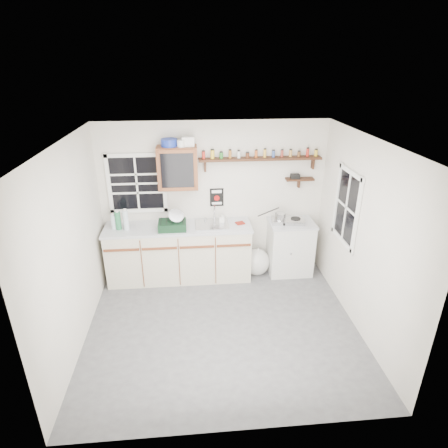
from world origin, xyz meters
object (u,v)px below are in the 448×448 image
(spice_shelf, at_px, (259,158))
(main_cabinet, at_px, (179,252))
(right_cabinet, at_px, (290,247))
(dish_rack, at_px, (173,223))
(upper_cabinet, at_px, (178,168))
(hotplate, at_px, (288,221))

(spice_shelf, bearing_deg, main_cabinet, -170.66)
(right_cabinet, distance_m, dish_rack, 1.99)
(main_cabinet, xyz_separation_m, upper_cabinet, (0.03, 0.14, 1.36))
(main_cabinet, bearing_deg, hotplate, 0.18)
(main_cabinet, distance_m, hotplate, 1.82)
(hotplate, bearing_deg, upper_cabinet, -177.98)
(dish_rack, distance_m, hotplate, 1.83)
(hotplate, bearing_deg, dish_rack, -170.33)
(spice_shelf, bearing_deg, right_cabinet, -19.16)
(main_cabinet, xyz_separation_m, hotplate, (1.76, 0.01, 0.48))
(upper_cabinet, distance_m, dish_rack, 0.84)
(main_cabinet, relative_size, hotplate, 4.24)
(main_cabinet, bearing_deg, right_cabinet, 0.79)
(right_cabinet, height_order, upper_cabinet, upper_cabinet)
(right_cabinet, bearing_deg, main_cabinet, -179.21)
(main_cabinet, distance_m, upper_cabinet, 1.37)
(right_cabinet, distance_m, hotplate, 0.49)
(main_cabinet, relative_size, right_cabinet, 2.54)
(dish_rack, height_order, hotplate, dish_rack)
(spice_shelf, height_order, hotplate, spice_shelf)
(right_cabinet, distance_m, spice_shelf, 1.58)
(right_cabinet, distance_m, upper_cabinet, 2.26)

